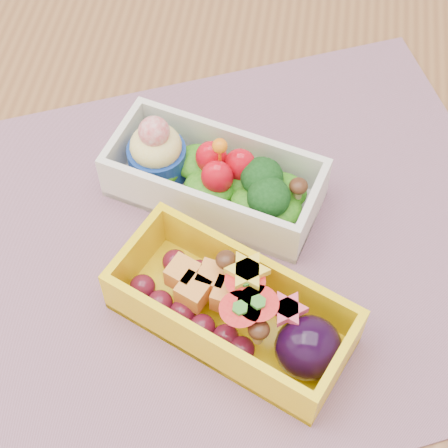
# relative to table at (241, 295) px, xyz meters

# --- Properties ---
(table) EXTENTS (1.20, 0.80, 0.75)m
(table) POSITION_rel_table_xyz_m (0.00, 0.00, 0.00)
(table) COLOR brown
(table) RESTS_ON ground
(placemat) EXTENTS (0.63, 0.58, 0.00)m
(placemat) POSITION_rel_table_xyz_m (-0.02, -0.02, 0.10)
(placemat) COLOR gray
(placemat) RESTS_ON table
(bento_white) EXTENTS (0.20, 0.12, 0.08)m
(bento_white) POSITION_rel_table_xyz_m (-0.03, 0.04, 0.13)
(bento_white) COLOR silver
(bento_white) RESTS_ON placemat
(bento_yellow) EXTENTS (0.20, 0.15, 0.06)m
(bento_yellow) POSITION_rel_table_xyz_m (0.01, -0.08, 0.13)
(bento_yellow) COLOR yellow
(bento_yellow) RESTS_ON placemat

